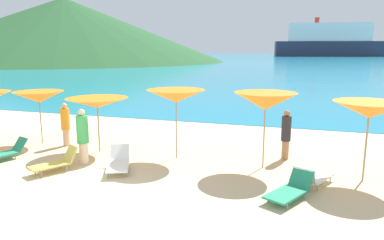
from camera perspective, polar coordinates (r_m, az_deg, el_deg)
The scene contains 17 objects.
ground_plane at distance 18.20m, azimuth -0.36°, elevation -1.02°, with size 50.00×100.00×0.30m, color beige.
ocean_water at distance 237.37m, azimuth 16.58°, elevation 9.79°, with size 650.00×440.00×0.02m, color teal.
headland_hill at distance 123.93m, azimuth -19.55°, elevation 13.40°, with size 101.26×101.26×19.90m, color #235128.
umbrella_2 at distance 15.20m, azimuth -23.27°, elevation 3.38°, with size 2.03×2.03×2.09m.
umbrella_3 at distance 13.25m, azimuth -14.89°, elevation 2.64°, with size 2.45×2.45×1.99m.
umbrella_4 at distance 12.02m, azimuth -2.57°, elevation 3.82°, with size 2.07×2.07×2.37m.
umbrella_5 at distance 11.20m, azimuth 11.63°, elevation 2.94°, with size 2.02×2.02×2.40m.
umbrella_6 at distance 10.97m, azimuth 26.46°, elevation 1.42°, with size 1.95×1.95×2.28m.
lounge_chair_0 at distance 13.73m, azimuth -27.70°, elevation -4.56°, with size 1.02×1.63×0.66m.
lounge_chair_1 at distance 9.43m, azimuth 15.45°, elevation -10.62°, with size 1.23×1.61×0.64m.
lounge_chair_2 at distance 10.45m, azimuth 18.71°, elevation -8.51°, with size 1.17×1.54×0.68m.
lounge_chair_3 at distance 11.32m, azimuth -11.64°, elevation -6.55°, with size 1.20×1.65×0.67m.
lounge_chair_4 at distance 11.77m, azimuth -20.91°, elevation -6.27°, with size 1.13×1.49×0.71m.
beachgoer_1 at distance 12.48m, azimuth 14.79°, elevation -2.09°, with size 0.32×0.32×1.70m.
beachgoer_2 at distance 14.65m, azimuth -19.57°, elevation -0.52°, with size 0.34×0.34×1.68m.
beachgoer_3 at distance 12.14m, azimuth -17.06°, elevation -2.33°, with size 0.38×0.38×1.82m.
cruise_ship at distance 223.27m, azimuth 21.07°, elevation 11.59°, with size 60.63×19.55×21.76m.
Camera 1 is at (5.50, -6.92, 3.68)m, focal length 33.39 mm.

